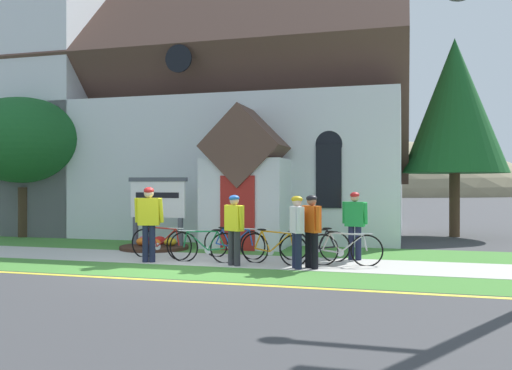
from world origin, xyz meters
The scene contains 22 objects.
ground centered at (0.00, 4.00, 0.00)m, with size 140.00×140.00×0.00m, color #3D3D3F.
sidewalk_slab centered at (-2.15, 1.48, 0.01)m, with size 32.00×2.12×0.01m, color #B7B5AD.
grass_verge centered at (-2.15, -0.43, 0.00)m, with size 32.00×1.70×0.01m, color #427F33.
church_lawn centered at (-2.15, 3.77, 0.00)m, with size 24.00×2.47×0.01m, color #427F33.
curb_paint_stripe centered at (-2.15, -1.43, 0.00)m, with size 28.00×0.16×0.01m, color yellow.
church_building centered at (-2.53, 9.15, 4.50)m, with size 14.25×10.66×12.48m.
church_sign centered at (-2.07, 3.30, 1.37)m, with size 1.83×0.14×2.06m.
flower_bed centered at (-2.08, 3.08, 0.10)m, with size 1.95×1.95×0.34m.
bicycle_black centered at (1.91, 1.14, 0.38)m, with size 1.70×0.44×0.84m.
bicycle_orange centered at (0.24, 1.02, 0.38)m, with size 1.78×0.08×0.82m.
bicycle_blue centered at (3.50, 1.38, 0.38)m, with size 1.73×0.24×0.82m.
bicycle_green centered at (-1.05, 1.35, 0.39)m, with size 1.80×0.35×0.85m.
bicycle_yellow centered at (0.69, 1.91, 0.37)m, with size 1.75×0.43×0.80m.
bicycle_silver centered at (2.72, 1.96, 0.39)m, with size 1.75×0.08×0.84m.
cyclist_in_blue_jersey centered at (-1.03, 0.65, 1.07)m, with size 0.69×0.34×1.79m.
cyclist_in_red_jersey centered at (2.55, 0.64, 0.93)m, with size 0.39×0.69×1.61m.
cyclist_in_white_jersey centered at (2.86, 0.75, 0.94)m, with size 0.47×0.58×1.62m.
cyclist_in_green_jersey centered at (1.09, 0.68, 0.94)m, with size 0.54×0.51×1.62m.
cyclist_in_orange_jersey centered at (3.66, 2.36, 0.98)m, with size 0.63×0.37×1.67m.
roadside_conifer centered at (6.54, 9.21, 4.62)m, with size 3.61×3.61×7.02m.
yard_deciduous_tree centered at (-8.06, 5.03, 3.38)m, with size 4.36×4.36×4.88m.
distant_hill centered at (-8.30, 84.85, 0.00)m, with size 70.09×47.98×19.54m, color #847A5B.
Camera 1 is at (4.83, -11.00, 1.88)m, focal length 37.85 mm.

